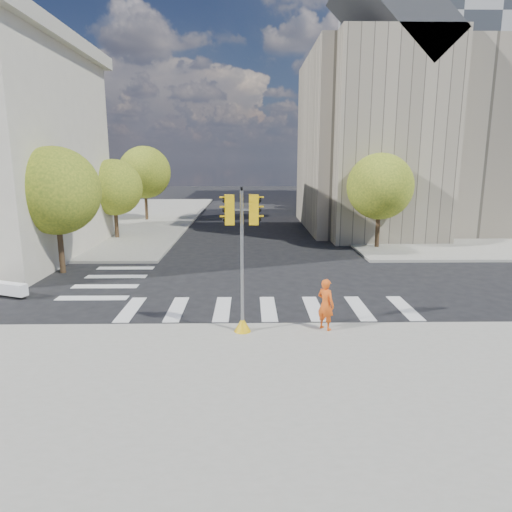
{
  "coord_description": "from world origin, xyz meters",
  "views": [
    {
      "loc": [
        -0.86,
        -19.1,
        5.79
      ],
      "look_at": [
        -0.58,
        -1.87,
        2.1
      ],
      "focal_mm": 32.0,
      "sensor_mm": 36.0,
      "label": 1
    }
  ],
  "objects_px": {
    "lamp_far": "(335,171)",
    "traffic_signal": "(242,272)",
    "lamp_near": "(372,176)",
    "photographer": "(326,304)"
  },
  "relations": [
    {
      "from": "lamp_near",
      "to": "traffic_signal",
      "type": "height_order",
      "value": "lamp_near"
    },
    {
      "from": "lamp_near",
      "to": "photographer",
      "type": "height_order",
      "value": "lamp_near"
    },
    {
      "from": "traffic_signal",
      "to": "lamp_near",
      "type": "bearing_deg",
      "value": 63.01
    },
    {
      "from": "lamp_near",
      "to": "photographer",
      "type": "distance_m",
      "value": 19.96
    },
    {
      "from": "lamp_far",
      "to": "traffic_signal",
      "type": "distance_m",
      "value": 34.08
    },
    {
      "from": "traffic_signal",
      "to": "lamp_far",
      "type": "bearing_deg",
      "value": 73.34
    },
    {
      "from": "lamp_near",
      "to": "photographer",
      "type": "relative_size",
      "value": 4.64
    },
    {
      "from": "lamp_far",
      "to": "traffic_signal",
      "type": "xyz_separation_m",
      "value": [
        -9.08,
        -32.76,
        -2.4
      ]
    },
    {
      "from": "photographer",
      "to": "lamp_near",
      "type": "bearing_deg",
      "value": -61.85
    },
    {
      "from": "lamp_near",
      "to": "lamp_far",
      "type": "bearing_deg",
      "value": 90.0
    }
  ]
}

